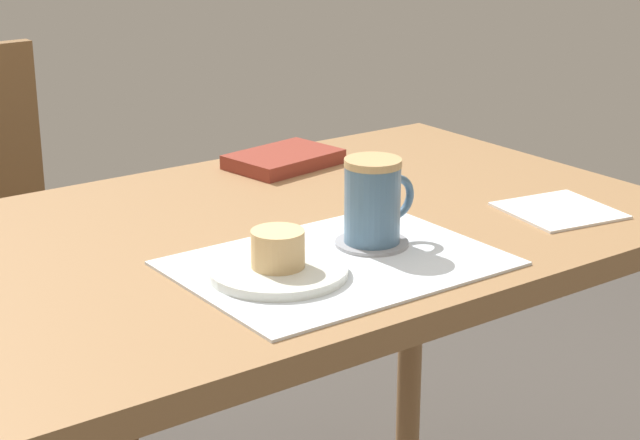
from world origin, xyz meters
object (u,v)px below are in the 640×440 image
at_px(dining_table, 258,284).
at_px(pastry, 278,249).
at_px(coffee_mug, 374,200).
at_px(small_book, 284,159).
at_px(pastry_plate, 278,271).

xyz_separation_m(dining_table, pastry, (-0.08, -0.17, 0.12)).
height_order(coffee_mug, small_book, coffee_mug).
bearing_deg(coffee_mug, pastry_plate, -173.31).
bearing_deg(dining_table, small_book, 49.35).
xyz_separation_m(pastry, coffee_mug, (0.17, 0.02, 0.03)).
relative_size(coffee_mug, small_book, 0.64).
bearing_deg(pastry, pastry_plate, 0.00).
relative_size(pastry_plate, coffee_mug, 1.53).
distance_m(pastry_plate, coffee_mug, 0.18).
height_order(pastry, small_book, pastry).
distance_m(pastry, coffee_mug, 0.17).
height_order(pastry_plate, coffee_mug, coffee_mug).
height_order(dining_table, pastry, pastry).
relative_size(dining_table, pastry_plate, 7.05).
height_order(pastry, coffee_mug, coffee_mug).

